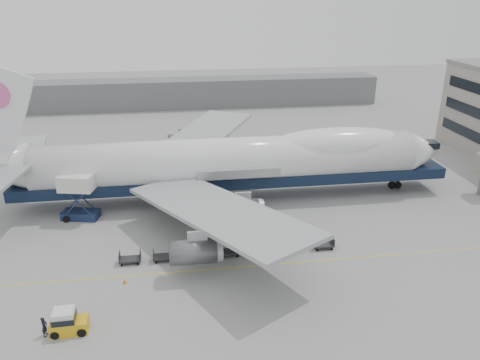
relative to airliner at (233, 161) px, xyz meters
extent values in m
plane|color=gray|center=(-0.64, -12.00, -5.62)|extent=(260.00, 260.00, 0.00)
cube|color=gold|center=(-0.64, -18.00, -5.62)|extent=(60.00, 0.15, 0.01)
cylinder|color=slate|center=(35.36, -4.00, -4.12)|extent=(0.50, 0.50, 3.00)
cube|color=slate|center=(-10.64, 58.00, -2.12)|extent=(110.00, 8.00, 7.00)
cylinder|color=white|center=(-0.64, 0.00, 0.08)|extent=(52.00, 6.40, 6.40)
cube|color=black|center=(0.36, 0.00, -2.48)|extent=(60.00, 5.76, 1.50)
cone|color=white|center=(28.36, 0.00, 0.08)|extent=(6.00, 6.40, 6.40)
ellipsoid|color=white|center=(14.96, 0.00, 1.84)|extent=(20.67, 5.78, 4.56)
cube|color=#9EA0A3|center=(-3.64, -14.28, -0.52)|extent=(20.35, 26.74, 2.26)
cube|color=#9EA0A3|center=(-3.64, 14.28, -0.52)|extent=(20.35, 26.74, 2.26)
cylinder|color=#595B60|center=(-6.64, 19.00, -2.72)|extent=(4.80, 2.60, 2.60)
cylinder|color=#595B60|center=(-0.64, 10.00, -2.72)|extent=(4.80, 2.60, 2.60)
cylinder|color=#595B60|center=(-0.64, -10.00, -2.72)|extent=(4.80, 2.60, 2.60)
cylinder|color=#595B60|center=(-6.64, -19.00, -2.72)|extent=(4.80, 2.60, 2.60)
cylinder|color=slate|center=(24.36, 0.00, -4.37)|extent=(0.36, 0.36, 2.50)
cylinder|color=black|center=(24.36, 0.00, -5.07)|extent=(1.10, 0.45, 1.10)
cylinder|color=slate|center=(-3.64, -3.00, -4.37)|extent=(0.36, 0.36, 2.50)
cylinder|color=black|center=(-3.64, -3.00, -5.07)|extent=(1.10, 0.45, 1.10)
cylinder|color=slate|center=(-3.64, 3.00, -4.37)|extent=(0.36, 0.36, 2.50)
cylinder|color=black|center=(-3.64, 3.00, -5.07)|extent=(1.10, 0.45, 1.10)
cube|color=#182448|center=(-20.48, -3.50, -5.11)|extent=(5.02, 3.20, 1.02)
cube|color=silver|center=(-20.48, -3.50, -0.62)|extent=(4.70, 3.30, 2.04)
cube|color=#182448|center=(-20.48, -4.52, -2.82)|extent=(3.26, 0.85, 3.67)
cube|color=#182448|center=(-20.48, -2.48, -2.82)|extent=(3.26, 0.85, 3.67)
cube|color=slate|center=(-20.48, -2.01, -0.62)|extent=(2.42, 1.58, 0.15)
cylinder|color=black|center=(-22.15, -4.43, -5.21)|extent=(0.84, 0.32, 0.84)
cylinder|color=black|center=(-22.15, -2.57, -5.21)|extent=(0.84, 0.32, 0.84)
cylinder|color=black|center=(-18.81, -4.43, -5.21)|extent=(0.84, 0.32, 0.84)
cylinder|color=black|center=(-18.81, -2.57, -5.21)|extent=(0.84, 0.32, 0.84)
cube|color=gold|center=(-17.73, -26.00, -5.02)|extent=(3.12, 1.73, 1.21)
cube|color=silver|center=(-18.06, -26.01, -3.92)|extent=(1.80, 1.59, 1.10)
cube|color=black|center=(-18.06, -26.01, -4.14)|extent=(1.91, 1.70, 0.55)
cylinder|color=black|center=(-18.83, -26.71, -5.24)|extent=(0.77, 0.33, 0.77)
cylinder|color=black|center=(-18.83, -25.28, -5.24)|extent=(0.77, 0.33, 0.77)
cylinder|color=black|center=(-16.63, -26.71, -5.24)|extent=(0.77, 0.33, 0.77)
cylinder|color=black|center=(-16.63, -25.28, -5.24)|extent=(0.77, 0.33, 0.77)
imported|color=black|center=(-19.73, -26.20, -4.69)|extent=(0.54, 0.74, 1.86)
cone|color=orange|center=(-13.69, -19.29, -5.36)|extent=(0.34, 0.34, 0.53)
cube|color=orange|center=(-13.69, -19.29, -5.61)|extent=(0.36, 0.36, 0.03)
cube|color=#2D2D30|center=(-13.36, -15.43, -5.17)|extent=(2.30, 1.35, 0.18)
cube|color=#2D2D30|center=(-14.46, -15.43, -4.77)|extent=(0.08, 1.35, 0.90)
cube|color=#2D2D30|center=(-12.26, -15.43, -4.77)|extent=(0.08, 1.35, 0.90)
cylinder|color=black|center=(-14.21, -15.98, -5.47)|extent=(0.30, 0.12, 0.30)
cylinder|color=black|center=(-14.21, -14.88, -5.47)|extent=(0.30, 0.12, 0.30)
cylinder|color=black|center=(-12.51, -15.98, -5.47)|extent=(0.30, 0.12, 0.30)
cylinder|color=black|center=(-12.51, -14.88, -5.47)|extent=(0.30, 0.12, 0.30)
cube|color=#2D2D30|center=(-9.74, -15.43, -5.17)|extent=(2.30, 1.35, 0.18)
cube|color=#2D2D30|center=(-10.84, -15.43, -4.77)|extent=(0.08, 1.35, 0.90)
cube|color=#2D2D30|center=(-8.64, -15.43, -4.77)|extent=(0.08, 1.35, 0.90)
cylinder|color=black|center=(-10.59, -15.98, -5.47)|extent=(0.30, 0.12, 0.30)
cylinder|color=black|center=(-10.59, -14.88, -5.47)|extent=(0.30, 0.12, 0.30)
cylinder|color=black|center=(-8.89, -15.98, -5.47)|extent=(0.30, 0.12, 0.30)
cylinder|color=black|center=(-8.89, -14.88, -5.47)|extent=(0.30, 0.12, 0.30)
cube|color=#2D2D30|center=(-6.12, -15.43, -5.17)|extent=(2.30, 1.35, 0.18)
cube|color=#2D2D30|center=(-7.22, -15.43, -4.77)|extent=(0.08, 1.35, 0.90)
cube|color=#2D2D30|center=(-5.02, -15.43, -4.77)|extent=(0.08, 1.35, 0.90)
cylinder|color=black|center=(-6.97, -15.98, -5.47)|extent=(0.30, 0.12, 0.30)
cylinder|color=black|center=(-6.97, -14.88, -5.47)|extent=(0.30, 0.12, 0.30)
cylinder|color=black|center=(-5.27, -15.98, -5.47)|extent=(0.30, 0.12, 0.30)
cylinder|color=black|center=(-5.27, -14.88, -5.47)|extent=(0.30, 0.12, 0.30)
cube|color=#2D2D30|center=(-2.49, -15.43, -5.17)|extent=(2.30, 1.35, 0.18)
cube|color=#2D2D30|center=(-3.59, -15.43, -4.77)|extent=(0.08, 1.35, 0.90)
cube|color=#2D2D30|center=(-1.39, -15.43, -4.77)|extent=(0.08, 1.35, 0.90)
cylinder|color=black|center=(-3.34, -15.98, -5.47)|extent=(0.30, 0.12, 0.30)
cylinder|color=black|center=(-3.34, -14.88, -5.47)|extent=(0.30, 0.12, 0.30)
cylinder|color=black|center=(-1.64, -15.98, -5.47)|extent=(0.30, 0.12, 0.30)
cylinder|color=black|center=(-1.64, -14.88, -5.47)|extent=(0.30, 0.12, 0.30)
cube|color=#2D2D30|center=(1.13, -15.43, -5.17)|extent=(2.30, 1.35, 0.18)
cube|color=#2D2D30|center=(0.03, -15.43, -4.77)|extent=(0.08, 1.35, 0.90)
cube|color=#2D2D30|center=(2.23, -15.43, -4.77)|extent=(0.08, 1.35, 0.90)
cylinder|color=black|center=(0.28, -15.98, -5.47)|extent=(0.30, 0.12, 0.30)
cylinder|color=black|center=(0.28, -14.88, -5.47)|extent=(0.30, 0.12, 0.30)
cylinder|color=black|center=(1.98, -15.98, -5.47)|extent=(0.30, 0.12, 0.30)
cylinder|color=black|center=(1.98, -14.88, -5.47)|extent=(0.30, 0.12, 0.30)
cube|color=#2D2D30|center=(4.75, -15.43, -5.17)|extent=(2.30, 1.35, 0.18)
cube|color=#2D2D30|center=(3.65, -15.43, -4.77)|extent=(0.08, 1.35, 0.90)
cube|color=#2D2D30|center=(5.85, -15.43, -4.77)|extent=(0.08, 1.35, 0.90)
cylinder|color=black|center=(3.90, -15.98, -5.47)|extent=(0.30, 0.12, 0.30)
cylinder|color=black|center=(3.90, -14.88, -5.47)|extent=(0.30, 0.12, 0.30)
cylinder|color=black|center=(5.60, -15.98, -5.47)|extent=(0.30, 0.12, 0.30)
cylinder|color=black|center=(5.60, -14.88, -5.47)|extent=(0.30, 0.12, 0.30)
cube|color=#2D2D30|center=(8.37, -15.43, -5.17)|extent=(2.30, 1.35, 0.18)
cube|color=#2D2D30|center=(7.27, -15.43, -4.77)|extent=(0.08, 1.35, 0.90)
cube|color=#2D2D30|center=(9.47, -15.43, -4.77)|extent=(0.08, 1.35, 0.90)
cylinder|color=black|center=(7.52, -15.98, -5.47)|extent=(0.30, 0.12, 0.30)
cylinder|color=black|center=(7.52, -14.88, -5.47)|extent=(0.30, 0.12, 0.30)
cylinder|color=black|center=(9.22, -15.98, -5.47)|extent=(0.30, 0.12, 0.30)
cylinder|color=black|center=(9.22, -14.88, -5.47)|extent=(0.30, 0.12, 0.30)
camera|label=1|loc=(-7.84, -60.47, 21.85)|focal=35.00mm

